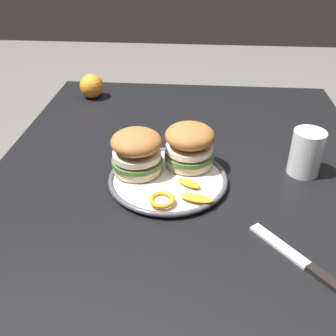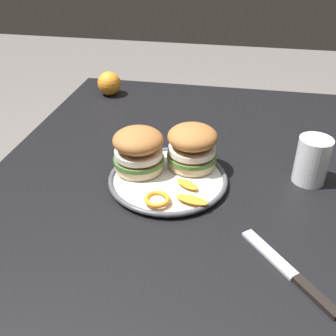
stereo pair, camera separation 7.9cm
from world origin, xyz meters
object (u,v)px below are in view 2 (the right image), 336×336
drinking_glass (311,163)px  table_knife (294,276)px  dining_table (186,208)px  dinner_plate (168,179)px  sandwich_half_left (138,149)px  sandwich_half_right (192,146)px  whole_orange (109,83)px

drinking_glass → table_knife: drinking_glass is taller
dining_table → drinking_glass: drinking_glass is taller
dinner_plate → sandwich_half_left: size_ratio=1.87×
dinner_plate → table_knife: size_ratio=1.51×
sandwich_half_right → table_knife: sandwich_half_right is taller
dining_table → drinking_glass: (0.01, -0.28, 0.16)m
sandwich_half_left → whole_orange: sandwich_half_left is taller
sandwich_half_right → dining_table: bearing=128.9°
dining_table → drinking_glass: 0.32m
dining_table → sandwich_half_right: 0.18m
dinner_plate → sandwich_half_left: bearing=73.1°
dining_table → table_knife: size_ratio=6.35×
sandwich_half_right → drinking_glass: size_ratio=1.48×
dining_table → whole_orange: whole_orange is taller
dinner_plate → sandwich_half_left: (0.02, 0.07, 0.06)m
drinking_glass → dinner_plate: bearing=102.4°
dining_table → sandwich_half_left: sandwich_half_left is taller
drinking_glass → sandwich_half_left: bearing=96.9°
drinking_glass → whole_orange: (0.42, 0.61, -0.01)m
dinner_plate → sandwich_half_right: (0.06, -0.05, 0.06)m
sandwich_half_left → table_knife: (-0.26, -0.34, -0.07)m
dinner_plate → drinking_glass: drinking_glass is taller
dinner_plate → whole_orange: (0.49, 0.30, 0.03)m
whole_orange → sandwich_half_right: bearing=-141.1°
drinking_glass → table_knife: bearing=169.9°
whole_orange → table_knife: bearing=-142.3°
sandwich_half_left → table_knife: 0.43m
dining_table → whole_orange: 0.57m
dinner_plate → whole_orange: whole_orange is taller
sandwich_half_right → table_knife: bearing=-144.0°
dining_table → dinner_plate: size_ratio=4.21×
dining_table → dinner_plate: (-0.06, 0.04, 0.12)m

